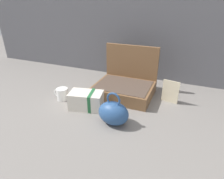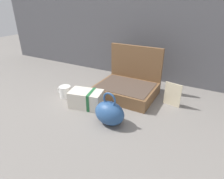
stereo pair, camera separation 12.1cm
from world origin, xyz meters
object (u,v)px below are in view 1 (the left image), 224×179
object	(u,v)px
teal_pouch_handbag	(113,113)
info_card_left	(170,92)
open_suitcase	(125,85)
coffee_mug	(62,94)
cream_toiletry_bag	(87,100)

from	to	relation	value
teal_pouch_handbag	info_card_left	distance (m)	0.47
teal_pouch_handbag	info_card_left	size ratio (longest dim) A/B	1.24
open_suitcase	coffee_mug	distance (m)	0.46
open_suitcase	cream_toiletry_bag	distance (m)	0.34
cream_toiletry_bag	info_card_left	xyz separation A→B (m)	(0.49, 0.29, 0.02)
teal_pouch_handbag	coffee_mug	distance (m)	0.47
teal_pouch_handbag	info_card_left	bearing A→B (deg)	55.21
teal_pouch_handbag	coffee_mug	size ratio (longest dim) A/B	1.71
cream_toiletry_bag	info_card_left	distance (m)	0.57
cream_toiletry_bag	coffee_mug	world-z (taller)	cream_toiletry_bag
coffee_mug	teal_pouch_handbag	bearing A→B (deg)	-16.55
open_suitcase	info_card_left	xyz separation A→B (m)	(0.33, -0.01, 0.01)
open_suitcase	teal_pouch_handbag	world-z (taller)	open_suitcase
open_suitcase	teal_pouch_handbag	distance (m)	0.39
coffee_mug	info_card_left	distance (m)	0.76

